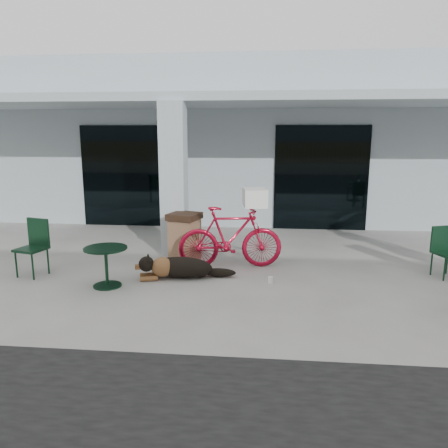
# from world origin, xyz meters

# --- Properties ---
(ground) EXTENTS (80.00, 80.00, 0.00)m
(ground) POSITION_xyz_m (0.00, 0.00, 0.00)
(ground) COLOR #B0AEA6
(ground) RESTS_ON ground
(building) EXTENTS (22.00, 7.00, 4.50)m
(building) POSITION_xyz_m (0.00, 8.50, 2.25)
(building) COLOR #B0BFC8
(building) RESTS_ON ground
(storefront_glass_left) EXTENTS (2.80, 0.06, 2.70)m
(storefront_glass_left) POSITION_xyz_m (-3.20, 4.98, 1.35)
(storefront_glass_left) COLOR black
(storefront_glass_left) RESTS_ON ground
(storefront_glass_right) EXTENTS (2.40, 0.06, 2.70)m
(storefront_glass_right) POSITION_xyz_m (1.80, 4.98, 1.35)
(storefront_glass_right) COLOR black
(storefront_glass_right) RESTS_ON ground
(column) EXTENTS (0.50, 0.50, 3.12)m
(column) POSITION_xyz_m (-1.50, 2.30, 1.56)
(column) COLOR #B0BFC8
(column) RESTS_ON ground
(overhang) EXTENTS (22.00, 2.80, 0.18)m
(overhang) POSITION_xyz_m (0.00, 3.60, 3.21)
(overhang) COLOR #B0BFC8
(overhang) RESTS_ON column
(bicycle) EXTENTS (2.00, 0.84, 1.17)m
(bicycle) POSITION_xyz_m (-0.26, 1.40, 0.58)
(bicycle) COLOR maroon
(bicycle) RESTS_ON ground
(laundry_basket) EXTENTS (0.49, 0.61, 0.33)m
(laundry_basket) POSITION_xyz_m (0.19, 1.47, 1.33)
(laundry_basket) COLOR white
(laundry_basket) RESTS_ON bicycle
(dog) EXTENTS (1.36, 0.77, 0.43)m
(dog) POSITION_xyz_m (-1.07, 0.70, 0.21)
(dog) COLOR black
(dog) RESTS_ON ground
(cup_near_dog) EXTENTS (0.09, 0.09, 0.11)m
(cup_near_dog) POSITION_xyz_m (0.50, 0.59, 0.05)
(cup_near_dog) COLOR white
(cup_near_dog) RESTS_ON ground
(cafe_table_near) EXTENTS (0.92, 0.92, 0.67)m
(cafe_table_near) POSITION_xyz_m (-2.20, 0.15, 0.33)
(cafe_table_near) COLOR #12351F
(cafe_table_near) RESTS_ON ground
(cafe_chair_near) EXTENTS (0.57, 0.60, 1.01)m
(cafe_chair_near) POSITION_xyz_m (-3.72, 0.56, 0.50)
(cafe_chair_near) COLOR #12351F
(cafe_chair_near) RESTS_ON ground
(cafe_chair_far_a) EXTENTS (0.53, 0.55, 0.89)m
(cafe_chair_far_a) POSITION_xyz_m (3.57, 1.19, 0.45)
(cafe_chair_far_a) COLOR #12351F
(cafe_chair_far_a) RESTS_ON ground
(trash_receptacle) EXTENTS (0.70, 0.70, 0.95)m
(trash_receptacle) POSITION_xyz_m (-1.20, 1.80, 0.48)
(trash_receptacle) COLOR brown
(trash_receptacle) RESTS_ON ground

